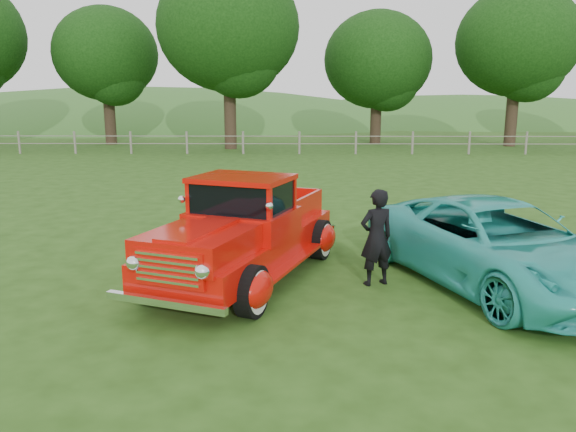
{
  "coord_description": "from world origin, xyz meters",
  "views": [
    {
      "loc": [
        -0.22,
        -7.94,
        3.08
      ],
      "look_at": [
        -0.33,
        1.2,
        1.1
      ],
      "focal_mm": 35.0,
      "sensor_mm": 36.0,
      "label": 1
    }
  ],
  "objects_px": {
    "tree_near_west": "(228,27)",
    "teal_sedan": "(496,244)",
    "tree_mid_east": "(518,42)",
    "man": "(376,237)",
    "tree_mid_west": "(106,54)",
    "red_pickup": "(245,233)",
    "tree_near_east": "(378,60)"
  },
  "relations": [
    {
      "from": "tree_near_west",
      "to": "man",
      "type": "height_order",
      "value": "tree_near_west"
    },
    {
      "from": "red_pickup",
      "to": "tree_mid_east",
      "type": "bearing_deg",
      "value": 81.89
    },
    {
      "from": "tree_mid_east",
      "to": "teal_sedan",
      "type": "xyz_separation_m",
      "value": [
        -9.94,
        -26.09,
        -5.47
      ]
    },
    {
      "from": "tree_mid_west",
      "to": "man",
      "type": "distance_m",
      "value": 30.44
    },
    {
      "from": "man",
      "to": "tree_near_west",
      "type": "bearing_deg",
      "value": -99.66
    },
    {
      "from": "red_pickup",
      "to": "man",
      "type": "distance_m",
      "value": 2.2
    },
    {
      "from": "tree_near_west",
      "to": "red_pickup",
      "type": "distance_m",
      "value": 24.69
    },
    {
      "from": "tree_near_east",
      "to": "red_pickup",
      "type": "bearing_deg",
      "value": -102.32
    },
    {
      "from": "tree_near_west",
      "to": "man",
      "type": "distance_m",
      "value": 25.31
    },
    {
      "from": "tree_mid_west",
      "to": "teal_sedan",
      "type": "height_order",
      "value": "tree_mid_west"
    },
    {
      "from": "tree_near_west",
      "to": "man",
      "type": "bearing_deg",
      "value": -78.0
    },
    {
      "from": "teal_sedan",
      "to": "man",
      "type": "bearing_deg",
      "value": 158.54
    },
    {
      "from": "red_pickup",
      "to": "teal_sedan",
      "type": "relative_size",
      "value": 1.05
    },
    {
      "from": "tree_near_east",
      "to": "teal_sedan",
      "type": "bearing_deg",
      "value": -93.96
    },
    {
      "from": "red_pickup",
      "to": "teal_sedan",
      "type": "bearing_deg",
      "value": 16.17
    },
    {
      "from": "tree_near_west",
      "to": "teal_sedan",
      "type": "height_order",
      "value": "tree_near_west"
    },
    {
      "from": "tree_near_east",
      "to": "tree_mid_east",
      "type": "bearing_deg",
      "value": -14.04
    },
    {
      "from": "tree_near_west",
      "to": "tree_mid_east",
      "type": "xyz_separation_m",
      "value": [
        17.0,
        2.0,
        -0.62
      ]
    },
    {
      "from": "tree_mid_west",
      "to": "tree_mid_east",
      "type": "bearing_deg",
      "value": -2.29
    },
    {
      "from": "man",
      "to": "tree_mid_west",
      "type": "bearing_deg",
      "value": -85.81
    },
    {
      "from": "red_pickup",
      "to": "tree_near_west",
      "type": "bearing_deg",
      "value": 117.55
    },
    {
      "from": "tree_mid_east",
      "to": "teal_sedan",
      "type": "bearing_deg",
      "value": -110.86
    },
    {
      "from": "tree_near_west",
      "to": "tree_near_east",
      "type": "height_order",
      "value": "tree_near_west"
    },
    {
      "from": "tree_near_west",
      "to": "tree_near_east",
      "type": "bearing_deg",
      "value": 23.96
    },
    {
      "from": "tree_near_west",
      "to": "teal_sedan",
      "type": "distance_m",
      "value": 25.83
    },
    {
      "from": "man",
      "to": "tree_near_east",
      "type": "bearing_deg",
      "value": -119.55
    },
    {
      "from": "tree_mid_east",
      "to": "tree_near_west",
      "type": "bearing_deg",
      "value": -173.29
    },
    {
      "from": "tree_near_west",
      "to": "man",
      "type": "relative_size",
      "value": 6.49
    },
    {
      "from": "man",
      "to": "tree_mid_east",
      "type": "bearing_deg",
      "value": -136.19
    },
    {
      "from": "tree_mid_west",
      "to": "tree_near_east",
      "type": "height_order",
      "value": "tree_mid_west"
    },
    {
      "from": "tree_near_east",
      "to": "red_pickup",
      "type": "distance_m",
      "value": 28.77
    },
    {
      "from": "tree_mid_west",
      "to": "tree_near_east",
      "type": "xyz_separation_m",
      "value": [
        17.0,
        1.0,
        -0.3
      ]
    }
  ]
}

